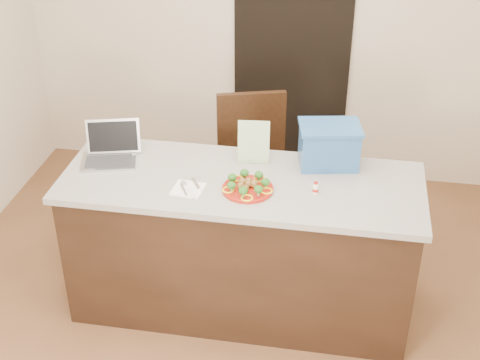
% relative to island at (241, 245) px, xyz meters
% --- Properties ---
extents(ground, '(4.00, 4.00, 0.00)m').
position_rel_island_xyz_m(ground, '(0.00, -0.25, -0.46)').
color(ground, brown).
rests_on(ground, ground).
extents(room_shell, '(4.00, 4.00, 4.00)m').
position_rel_island_xyz_m(room_shell, '(0.00, -0.25, 1.16)').
color(room_shell, white).
rests_on(room_shell, ground).
extents(doorway, '(0.90, 0.02, 2.00)m').
position_rel_island_xyz_m(doorway, '(0.10, 1.73, 0.54)').
color(doorway, black).
rests_on(doorway, ground).
extents(island, '(2.06, 0.76, 0.92)m').
position_rel_island_xyz_m(island, '(0.00, 0.00, 0.00)').
color(island, black).
rests_on(island, ground).
extents(plate, '(0.28, 0.28, 0.02)m').
position_rel_island_xyz_m(plate, '(0.05, -0.11, 0.47)').
color(plate, maroon).
rests_on(plate, island).
extents(meatballs, '(0.11, 0.12, 0.04)m').
position_rel_island_xyz_m(meatballs, '(0.05, -0.10, 0.50)').
color(meatballs, brown).
rests_on(meatballs, plate).
extents(broccoli, '(0.24, 0.24, 0.04)m').
position_rel_island_xyz_m(broccoli, '(0.05, -0.11, 0.51)').
color(broccoli, '#1A4B14').
rests_on(broccoli, plate).
extents(pepper_rings, '(0.28, 0.27, 0.01)m').
position_rel_island_xyz_m(pepper_rings, '(0.05, -0.11, 0.48)').
color(pepper_rings, yellow).
rests_on(pepper_rings, plate).
extents(napkin, '(0.18, 0.18, 0.01)m').
position_rel_island_xyz_m(napkin, '(-0.27, -0.15, 0.46)').
color(napkin, white).
rests_on(napkin, island).
extents(fork, '(0.07, 0.17, 0.00)m').
position_rel_island_xyz_m(fork, '(-0.29, -0.14, 0.47)').
color(fork, silver).
rests_on(fork, napkin).
extents(knife, '(0.08, 0.21, 0.01)m').
position_rel_island_xyz_m(knife, '(-0.24, -0.17, 0.47)').
color(knife, white).
rests_on(knife, napkin).
extents(yogurt_bottle, '(0.03, 0.03, 0.07)m').
position_rel_island_xyz_m(yogurt_bottle, '(0.42, -0.07, 0.49)').
color(yogurt_bottle, white).
rests_on(yogurt_bottle, island).
extents(laptop, '(0.36, 0.32, 0.22)m').
position_rel_island_xyz_m(laptop, '(-0.81, 0.11, 0.52)').
color(laptop, '#A8A9AD').
rests_on(laptop, island).
extents(leaflet, '(0.19, 0.06, 0.26)m').
position_rel_island_xyz_m(leaflet, '(0.04, 0.21, 0.59)').
color(leaflet, white).
rests_on(leaflet, island).
extents(blue_box, '(0.39, 0.31, 0.25)m').
position_rel_island_xyz_m(blue_box, '(0.47, 0.26, 0.59)').
color(blue_box, '#285892').
rests_on(blue_box, island).
extents(chair, '(0.59, 0.60, 1.07)m').
position_rel_island_xyz_m(chair, '(-0.08, 0.76, 0.14)').
color(chair, '#321C0F').
rests_on(chair, ground).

